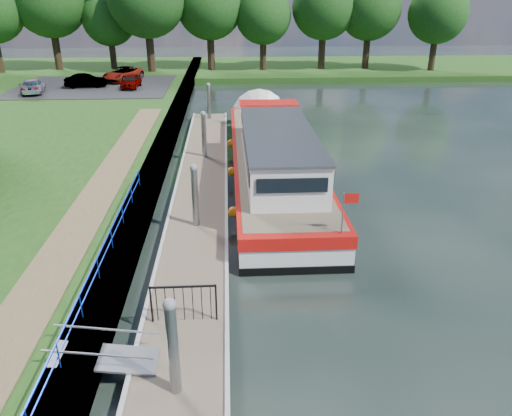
{
  "coord_description": "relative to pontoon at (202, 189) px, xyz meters",
  "views": [
    {
      "loc": [
        1.35,
        -9.56,
        8.99
      ],
      "look_at": [
        2.33,
        7.74,
        1.4
      ],
      "focal_mm": 35.0,
      "sensor_mm": 36.0,
      "label": 1
    }
  ],
  "objects": [
    {
      "name": "ground",
      "position": [
        0.0,
        -13.0,
        -0.18
      ],
      "size": [
        160.0,
        160.0,
        0.0
      ],
      "primitive_type": "plane",
      "color": "black",
      "rests_on": "ground"
    },
    {
      "name": "bank_edge",
      "position": [
        -2.55,
        2.0,
        0.2
      ],
      "size": [
        1.1,
        90.0,
        0.78
      ],
      "primitive_type": "cube",
      "color": "#473D2D",
      "rests_on": "ground"
    },
    {
      "name": "far_bank",
      "position": [
        12.0,
        39.0,
        0.12
      ],
      "size": [
        60.0,
        18.0,
        0.6
      ],
      "primitive_type": "cube",
      "color": "#1B3F12",
      "rests_on": "ground"
    },
    {
      "name": "footpath",
      "position": [
        -4.4,
        -5.0,
        0.62
      ],
      "size": [
        1.6,
        40.0,
        0.05
      ],
      "primitive_type": "cube",
      "color": "brown",
      "rests_on": "riverbank"
    },
    {
      "name": "carpark",
      "position": [
        -11.0,
        25.0,
        0.62
      ],
      "size": [
        14.0,
        12.0,
        0.06
      ],
      "primitive_type": "cube",
      "color": "black",
      "rests_on": "riverbank"
    },
    {
      "name": "blue_fence",
      "position": [
        -2.75,
        -10.0,
        1.13
      ],
      "size": [
        0.04,
        18.04,
        0.72
      ],
      "color": "#0C2DBF",
      "rests_on": "riverbank"
    },
    {
      "name": "pontoon",
      "position": [
        0.0,
        0.0,
        0.0
      ],
      "size": [
        2.5,
        30.0,
        0.56
      ],
      "color": "brown",
      "rests_on": "ground"
    },
    {
      "name": "mooring_piles",
      "position": [
        0.0,
        0.0,
        1.1
      ],
      "size": [
        0.3,
        27.3,
        3.55
      ],
      "color": "gray",
      "rests_on": "ground"
    },
    {
      "name": "gangway",
      "position": [
        -1.85,
        -12.5,
        0.44
      ],
      "size": [
        2.58,
        1.0,
        0.92
      ],
      "color": "#A5A8AD",
      "rests_on": "ground"
    },
    {
      "name": "gate_panel",
      "position": [
        -0.0,
        -10.8,
        0.97
      ],
      "size": [
        1.85,
        0.05,
        1.15
      ],
      "color": "black",
      "rests_on": "ground"
    },
    {
      "name": "barge",
      "position": [
        3.6,
        2.52,
        0.9
      ],
      "size": [
        4.36,
        21.15,
        4.78
      ],
      "color": "black",
      "rests_on": "ground"
    },
    {
      "name": "horizon_trees",
      "position": [
        -1.61,
        35.68,
        7.76
      ],
      "size": [
        54.38,
        10.03,
        12.87
      ],
      "color": "#332316",
      "rests_on": "ground"
    },
    {
      "name": "car_a",
      "position": [
        -7.32,
        23.87,
        1.25
      ],
      "size": [
        1.6,
        3.56,
        1.19
      ],
      "primitive_type": "imported",
      "rotation": [
        0.0,
        0.0,
        -0.06
      ],
      "color": "#999999",
      "rests_on": "carpark"
    },
    {
      "name": "car_b",
      "position": [
        -11.5,
        24.35,
        1.25
      ],
      "size": [
        3.76,
        1.68,
        1.2
      ],
      "primitive_type": "imported",
      "rotation": [
        0.0,
        0.0,
        1.69
      ],
      "color": "#999999",
      "rests_on": "carpark"
    },
    {
      "name": "car_c",
      "position": [
        -15.32,
        21.82,
        1.25
      ],
      "size": [
        2.49,
        4.39,
        1.2
      ],
      "primitive_type": "imported",
      "rotation": [
        0.0,
        0.0,
        3.35
      ],
      "color": "#999999",
      "rests_on": "carpark"
    },
    {
      "name": "car_d",
      "position": [
        -8.79,
        27.7,
        1.31
      ],
      "size": [
        3.92,
        5.25,
        1.33
      ],
      "primitive_type": "imported",
      "rotation": [
        0.0,
        0.0,
        -0.41
      ],
      "color": "#999999",
      "rests_on": "carpark"
    }
  ]
}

